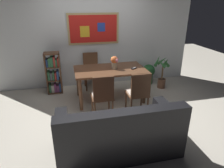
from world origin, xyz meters
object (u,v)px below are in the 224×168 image
object	(u,v)px
dining_chair_near_left	(103,94)
potted_palm	(162,74)
dining_chair_far_left	(91,68)
bookshelf	(54,74)
tv_remote	(134,68)
dining_table	(110,73)
dining_chair_near_right	(139,91)
potted_ivy	(149,73)
flower_vase	(115,62)
leather_couch	(119,134)

from	to	relation	value
dining_chair_near_left	potted_palm	world-z (taller)	dining_chair_near_left
dining_chair_far_left	bookshelf	world-z (taller)	bookshelf
tv_remote	dining_chair_near_left	bearing A→B (deg)	-140.67
dining_table	tv_remote	size ratio (longest dim) A/B	10.07
dining_table	bookshelf	world-z (taller)	bookshelf
dining_chair_near_right	potted_palm	size ratio (longest dim) A/B	1.07
dining_chair_far_left	potted_ivy	xyz separation A→B (m)	(1.59, -0.07, -0.24)
flower_vase	dining_chair_near_left	bearing A→B (deg)	-118.05
bookshelf	potted_ivy	xyz separation A→B (m)	(2.53, 0.06, -0.19)
potted_ivy	potted_palm	size ratio (longest dim) A/B	0.63
dining_chair_near_left	flower_vase	distance (m)	0.97
flower_vase	tv_remote	distance (m)	0.46
dining_chair_near_left	potted_palm	distance (m)	2.14
leather_couch	potted_ivy	world-z (taller)	leather_couch
dining_chair_near_right	flower_vase	xyz separation A→B (m)	(-0.28, 0.81, 0.37)
dining_chair_far_left	dining_chair_near_left	xyz separation A→B (m)	(-0.00, -1.64, 0.00)
dining_chair_near_right	tv_remote	xyz separation A→B (m)	(0.14, 0.71, 0.22)
dining_table	leather_couch	size ratio (longest dim) A/B	0.87
dining_table	potted_palm	bearing A→B (deg)	13.76
dining_chair_near_left	potted_ivy	xyz separation A→B (m)	(1.59, 1.57, -0.24)
tv_remote	potted_ivy	bearing A→B (deg)	49.55
dining_chair_far_left	tv_remote	bearing A→B (deg)	-48.47
bookshelf	potted_palm	xyz separation A→B (m)	(2.72, -0.33, -0.10)
dining_chair_near_left	dining_table	bearing A→B (deg)	68.51
dining_chair_far_left	tv_remote	size ratio (longest dim) A/B	5.87
dining_chair_far_left	potted_palm	distance (m)	1.85
dining_chair_far_left	leather_couch	size ratio (longest dim) A/B	0.51
leather_couch	flower_vase	bearing A→B (deg)	78.38
bookshelf	flower_vase	distance (m)	1.59
dining_chair_near_right	potted_palm	xyz separation A→B (m)	(1.08, 1.19, -0.15)
dining_chair_near_left	tv_remote	bearing A→B (deg)	39.33
dining_table	dining_chair_near_right	world-z (taller)	dining_chair_near_right
bookshelf	tv_remote	world-z (taller)	bookshelf
dining_chair_far_left	potted_palm	size ratio (longest dim) A/B	1.07
bookshelf	potted_ivy	bearing A→B (deg)	1.47
tv_remote	dining_chair_far_left	bearing A→B (deg)	131.53
potted_palm	flower_vase	bearing A→B (deg)	-164.32
dining_table	dining_chair_near_right	xyz separation A→B (m)	(0.38, -0.83, -0.11)
dining_chair_near_left	flower_vase	size ratio (longest dim) A/B	3.21
dining_chair_near_left	leather_couch	size ratio (longest dim) A/B	0.51
potted_ivy	dining_chair_near_right	bearing A→B (deg)	-119.22
potted_palm	dining_chair_near_right	bearing A→B (deg)	-132.21
bookshelf	potted_palm	bearing A→B (deg)	-6.99
dining_chair_near_left	potted_ivy	size ratio (longest dim) A/B	1.71
dining_chair_near_right	tv_remote	size ratio (longest dim) A/B	5.87
flower_vase	bookshelf	bearing A→B (deg)	152.15
dining_chair_far_left	potted_palm	xyz separation A→B (m)	(1.78, -0.47, -0.15)
dining_table	tv_remote	world-z (taller)	tv_remote
dining_table	dining_chair_near_left	world-z (taller)	dining_chair_near_left
dining_chair_near_right	flower_vase	world-z (taller)	flower_vase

